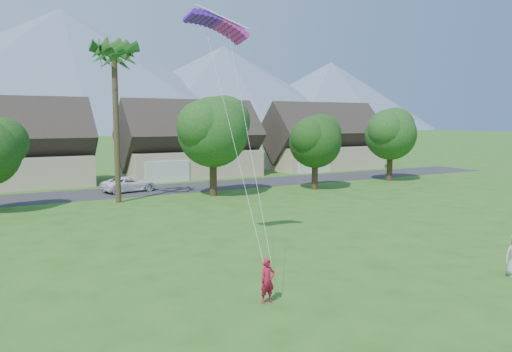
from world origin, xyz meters
TOP-DOWN VIEW (x-y plane):
  - ground at (0.00, 0.00)m, footprint 500.00×500.00m
  - street at (0.00, 34.00)m, footprint 90.00×7.00m
  - kite_flyer at (-2.94, 4.00)m, footprint 0.61×0.43m
  - parked_car at (0.40, 34.00)m, footprint 5.30×3.17m
  - mountain_ridge at (10.40, 260.00)m, footprint 540.00×240.00m
  - houses_row at (0.49, 42.99)m, footprint 72.75×8.19m
  - tree_row at (-1.14, 27.92)m, footprint 62.27×6.67m
  - fan_palm at (-2.00, 28.50)m, footprint 3.00×3.00m
  - parafoil_kite at (-1.28, 11.48)m, footprint 3.11×1.05m

SIDE VIEW (x-z plane):
  - ground at x=0.00m, z-range 0.00..0.00m
  - street at x=0.00m, z-range 0.00..0.01m
  - parked_car at x=0.40m, z-range 0.00..1.38m
  - kite_flyer at x=-2.94m, z-range 0.00..1.61m
  - houses_row at x=0.49m, z-range -0.99..7.87m
  - tree_row at x=-1.14m, z-range 0.66..9.11m
  - parafoil_kite at x=-1.28m, z-range 10.85..11.35m
  - fan_palm at x=-2.00m, z-range 4.90..18.70m
  - mountain_ridge at x=10.40m, z-range -5.93..64.07m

